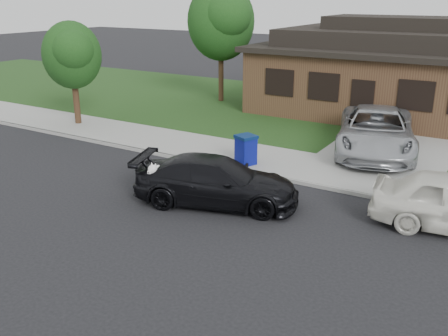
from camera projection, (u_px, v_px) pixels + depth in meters
The scene contains 11 objects.
ground at pixel (124, 193), 15.38m from camera, with size 120.00×120.00×0.00m, color black.
sidewalk at pixel (212, 150), 19.39m from camera, with size 60.00×3.00×0.12m, color gray.
curb at pixel (190, 160), 18.18m from camera, with size 60.00×0.12×0.12m, color gray.
lawn at pixel (295, 111), 25.84m from camera, with size 60.00×13.00×0.13m, color #193814.
driveway at pixel (400, 141), 20.48m from camera, with size 4.50×13.00×0.14m, color gray.
sedan at pixel (216, 181), 14.38m from camera, with size 5.12×3.30×1.38m.
minivan at pixel (376, 131), 18.59m from camera, with size 2.72×5.90×1.64m, color #B0B3B7.
recycling_bin at pixel (246, 150), 17.43m from camera, with size 0.83×0.83×1.05m.
house at pixel (387, 72), 24.81m from camera, with size 12.60×8.60×4.65m.
tree_0 at pixel (222, 20), 26.41m from camera, with size 3.78×3.60×6.34m.
tree_2 at pixel (72, 54), 22.04m from camera, with size 2.73×2.60×4.59m.
Camera 1 is at (10.04, -10.59, 5.80)m, focal length 40.00 mm.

